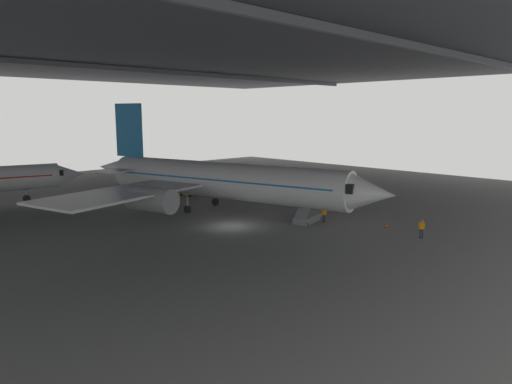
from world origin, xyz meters
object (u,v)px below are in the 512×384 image
at_px(traffic_cone_orange, 387,224).
at_px(baggage_tug, 188,192).
at_px(boarding_stairs, 308,214).
at_px(crew_worker_near_nose, 422,228).
at_px(crew_worker_by_stairs, 324,214).
at_px(airplane_main, 218,180).

relative_size(traffic_cone_orange, baggage_tug, 0.25).
relative_size(boarding_stairs, baggage_tug, 2.01).
distance_m(crew_worker_near_nose, baggage_tug, 32.75).
bearing_deg(baggage_tug, crew_worker_by_stairs, -89.03).
xyz_separation_m(boarding_stairs, crew_worker_near_nose, (2.03, -11.39, 0.26)).
bearing_deg(traffic_cone_orange, boarding_stairs, 117.34).
distance_m(crew_worker_near_nose, traffic_cone_orange, 4.72).
xyz_separation_m(boarding_stairs, baggage_tug, (0.28, 21.32, -0.22)).
distance_m(airplane_main, baggage_tug, 11.82).
bearing_deg(crew_worker_by_stairs, traffic_cone_orange, -61.68).
bearing_deg(crew_worker_by_stairs, crew_worker_near_nose, -82.14).
xyz_separation_m(airplane_main, boarding_stairs, (3.40, -10.51, -2.87)).
relative_size(crew_worker_near_nose, baggage_tug, 0.73).
xyz_separation_m(boarding_stairs, crew_worker_by_stairs, (0.67, -1.53, 0.21)).
bearing_deg(baggage_tug, boarding_stairs, -90.76).
height_order(crew_worker_near_nose, crew_worker_by_stairs, crew_worker_near_nose).
bearing_deg(crew_worker_near_nose, baggage_tug, 93.06).
bearing_deg(airplane_main, crew_worker_near_nose, -76.08).
bearing_deg(crew_worker_near_nose, crew_worker_by_stairs, 97.86).
distance_m(boarding_stairs, crew_worker_by_stairs, 1.68).
bearing_deg(airplane_main, traffic_cone_orange, -68.17).
xyz_separation_m(crew_worker_near_nose, crew_worker_by_stairs, (-1.36, 9.86, -0.05)).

